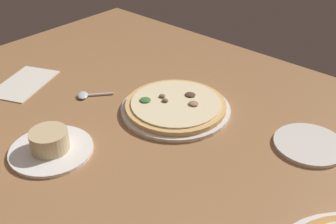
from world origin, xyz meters
TOP-DOWN VIEW (x-y plane):
  - dining_table at (0.00, 0.00)cm, footprint 150.00×110.00cm
  - pizza_main at (4.07, -10.40)cm, footprint 27.61×27.61cm
  - ramekin_on_saucer at (13.52, 20.22)cm, footprint 18.18×18.18cm
  - side_plate at (-27.71, -19.06)cm, footprint 15.78×15.78cm
  - paper_menu at (45.30, 7.29)cm, footprint 18.36×22.09cm
  - spoon at (26.48, 0.01)cm, footprint 7.89×8.91cm

SIDE VIEW (x-z plane):
  - dining_table at x=0.00cm, z-range 0.00..4.00cm
  - paper_menu at x=45.30cm, z-range 4.00..4.30cm
  - side_plate at x=-27.71cm, z-range 4.00..4.90cm
  - spoon at x=26.48cm, z-range 3.96..4.96cm
  - pizza_main at x=4.07cm, z-range 3.57..6.87cm
  - ramekin_on_saucer at x=13.52cm, z-range 3.18..8.48cm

